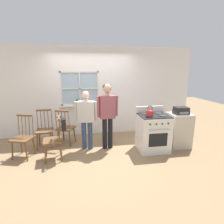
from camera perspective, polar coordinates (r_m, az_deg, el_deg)
The scene contains 14 objects.
ground_plane at distance 4.47m, azimuth -5.47°, elevation -13.08°, with size 16.00×16.00×0.00m, color #937551.
wall_back at distance 5.43m, azimuth -6.64°, elevation 6.54°, with size 6.40×0.16×2.70m.
chair_by_window at distance 4.20m, azimuth -18.53°, elevation -8.76°, with size 0.46×0.47×0.99m.
chair_near_wall at distance 4.58m, azimuth -27.03°, elevation -7.69°, with size 0.52×0.50×0.99m.
chair_center_cluster at distance 4.93m, azimuth -14.91°, elevation -5.18°, with size 0.53×0.52×0.99m.
chair_near_stove at distance 4.93m, azimuth -21.13°, elevation -5.67°, with size 0.44×0.43×0.99m.
person_elderly_left at distance 4.40m, azimuth -8.36°, elevation -1.01°, with size 0.57×0.27×1.50m.
person_teen_center at distance 4.37m, azimuth -1.53°, elevation 0.75°, with size 0.54×0.25×1.68m.
stove at distance 4.54m, azimuth 13.23°, elevation -6.44°, with size 0.74×0.68×1.08m.
kettle at distance 4.21m, azimuth 12.24°, elevation -0.14°, with size 0.21×0.17×0.25m.
potted_plant at distance 5.39m, azimuth -11.29°, elevation 2.95°, with size 0.13×0.13×0.26m.
handbag at distance 4.08m, azimuth -15.62°, elevation -3.75°, with size 0.21×0.23×0.31m.
side_counter at distance 4.98m, azimuth 20.97°, elevation -5.51°, with size 0.55×0.50×0.90m.
stereo at distance 4.82m, azimuth 21.63°, elevation 0.48°, with size 0.34×0.29×0.18m.
Camera 1 is at (-0.23, -3.99, 2.00)m, focal length 28.00 mm.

